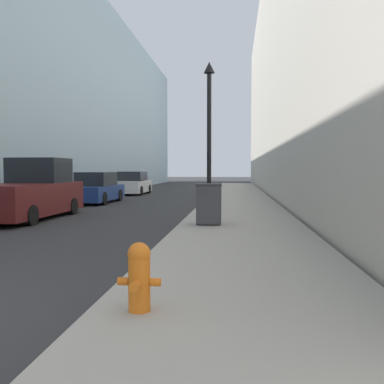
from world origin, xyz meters
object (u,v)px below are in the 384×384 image
at_px(pickup_truck, 30,193).
at_px(parked_sedan_far, 133,184).
at_px(fire_hydrant, 139,275).
at_px(lamppost, 209,127).
at_px(parked_sedan_near, 97,189).
at_px(trash_bin, 209,204).

bearing_deg(pickup_truck, parked_sedan_far, 89.96).
bearing_deg(fire_hydrant, parked_sedan_far, 103.88).
bearing_deg(lamppost, parked_sedan_near, 140.39).
relative_size(pickup_truck, parked_sedan_near, 1.15).
bearing_deg(pickup_truck, lamppost, 18.78).
distance_m(fire_hydrant, lamppost, 12.14).
bearing_deg(fire_hydrant, trash_bin, 87.74).
bearing_deg(trash_bin, lamppost, 93.56).
bearing_deg(trash_bin, pickup_truck, 161.95).
xyz_separation_m(lamppost, parked_sedan_near, (-6.17, 5.11, -2.62)).
height_order(trash_bin, parked_sedan_near, parked_sedan_near).
relative_size(fire_hydrant, lamppost, 0.14).
bearing_deg(lamppost, parked_sedan_far, 115.47).
height_order(trash_bin, pickup_truck, pickup_truck).
height_order(trash_bin, lamppost, lamppost).
distance_m(parked_sedan_near, parked_sedan_far, 7.81).
height_order(fire_hydrant, lamppost, lamppost).
distance_m(lamppost, parked_sedan_far, 14.55).
height_order(lamppost, pickup_truck, lamppost).
bearing_deg(pickup_truck, parked_sedan_near, 90.04).
relative_size(lamppost, pickup_truck, 1.05).
relative_size(trash_bin, parked_sedan_far, 0.26).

